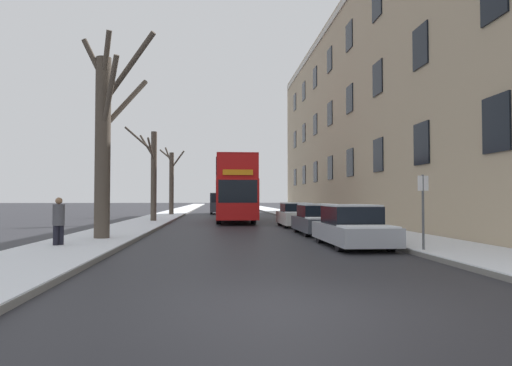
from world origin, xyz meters
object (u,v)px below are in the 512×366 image
bare_tree_left_0 (105,137)px  parked_car_0 (352,227)px  parked_car_1 (318,220)px  bare_tree_left_2 (171,181)px  street_sign_post (423,209)px  parked_car_2 (296,215)px  double_decker_bus (234,187)px  pedestrian_left_sidewalk (59,221)px  bare_tree_left_1 (153,174)px  oncoming_van (219,203)px

bare_tree_left_0 → parked_car_0: bearing=-14.7°
parked_car_0 → parked_car_1: size_ratio=1.07×
bare_tree_left_2 → street_sign_post: size_ratio=2.78×
parked_car_2 → street_sign_post: street_sign_post is taller
double_decker_bus → parked_car_1: double_decker_bus is taller
parked_car_1 → pedestrian_left_sidewalk: pedestrian_left_sidewalk is taller
bare_tree_left_1 → pedestrian_left_sidewalk: bearing=-92.8°
bare_tree_left_2 → parked_car_1: size_ratio=1.54×
double_decker_bus → pedestrian_left_sidewalk: double_decker_bus is taller
parked_car_1 → pedestrian_left_sidewalk: bearing=-150.2°
parked_car_2 → pedestrian_left_sidewalk: pedestrian_left_sidewalk is taller
bare_tree_left_2 → parked_car_0: 29.33m
oncoming_van → bare_tree_left_0: bearing=-98.3°
bare_tree_left_0 → street_sign_post: size_ratio=3.35×
bare_tree_left_0 → bare_tree_left_2: bare_tree_left_0 is taller
parked_car_2 → parked_car_0: bearing=-90.0°
bare_tree_left_1 → parked_car_0: bare_tree_left_1 is taller
parked_car_0 → oncoming_van: size_ratio=0.87×
bare_tree_left_1 → parked_car_1: (8.83, -10.29, -2.65)m
bare_tree_left_2 → bare_tree_left_1: bearing=-90.2°
parked_car_0 → parked_car_1: bearing=90.0°
parked_car_1 → parked_car_2: size_ratio=1.04×
parked_car_1 → bare_tree_left_0: bearing=-161.2°
bare_tree_left_2 → oncoming_van: bare_tree_left_2 is taller
double_decker_bus → parked_car_2: 7.67m
bare_tree_left_0 → bare_tree_left_2: 25.56m
bare_tree_left_1 → double_decker_bus: bare_tree_left_1 is taller
parked_car_0 → street_sign_post: bearing=-60.8°
double_decker_bus → street_sign_post: double_decker_bus is taller
bare_tree_left_0 → bare_tree_left_2: (0.01, 25.55, -0.72)m
double_decker_bus → parked_car_1: bearing=-74.7°
double_decker_bus → parked_car_0: (3.34, -17.48, -1.82)m
oncoming_van → parked_car_1: bearing=-81.4°
double_decker_bus → parked_car_0: 17.89m
parked_car_0 → street_sign_post: 2.89m
bare_tree_left_1 → pedestrian_left_sidewalk: bare_tree_left_1 is taller
bare_tree_left_1 → street_sign_post: size_ratio=2.74×
bare_tree_left_2 → parked_car_0: (8.78, -27.86, -2.58)m
bare_tree_left_0 → street_sign_post: bare_tree_left_0 is taller
pedestrian_left_sidewalk → street_sign_post: street_sign_post is taller
parked_car_2 → oncoming_van: bearing=100.6°
bare_tree_left_2 → parked_car_2: size_ratio=1.60×
parked_car_0 → parked_car_2: (-0.00, 10.82, -0.00)m
double_decker_bus → parked_car_0: size_ratio=2.62×
parked_car_2 → street_sign_post: size_ratio=1.74×
bare_tree_left_1 → parked_car_1: 13.81m
parked_car_0 → bare_tree_left_0: bearing=165.3°
parked_car_2 → street_sign_post: (1.37, -13.27, 0.69)m
parked_car_1 → pedestrian_left_sidewalk: size_ratio=2.52×
bare_tree_left_2 → street_sign_post: (10.15, -30.31, -1.90)m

